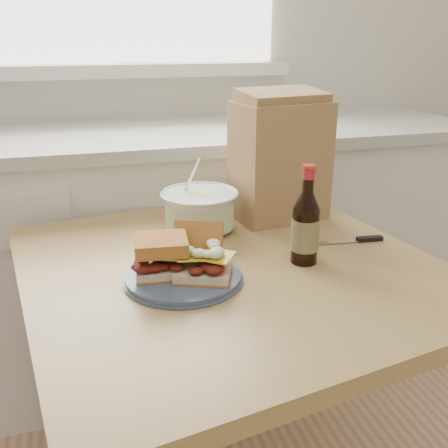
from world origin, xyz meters
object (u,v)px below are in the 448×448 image
object	(u,v)px
plate	(183,277)
paper_bag	(280,161)
coleslaw_bowl	(200,212)
beer_bottle	(305,227)
dining_table	(230,305)

from	to	relation	value
plate	paper_bag	size ratio (longest dim) A/B	0.76
plate	coleslaw_bowl	bearing A→B (deg)	69.69
plate	paper_bag	xyz separation A→B (m)	(0.34, 0.32, 0.15)
beer_bottle	paper_bag	bearing A→B (deg)	85.58
dining_table	beer_bottle	world-z (taller)	beer_bottle
plate	coleslaw_bowl	distance (m)	0.30
dining_table	coleslaw_bowl	size ratio (longest dim) A/B	5.07
beer_bottle	paper_bag	xyz separation A→B (m)	(0.06, 0.31, 0.08)
plate	coleslaw_bowl	xyz separation A→B (m)	(0.10, 0.27, 0.05)
coleslaw_bowl	paper_bag	size ratio (longest dim) A/B	0.63
dining_table	plate	xyz separation A→B (m)	(-0.12, -0.06, 0.12)
coleslaw_bowl	beer_bottle	bearing A→B (deg)	-54.42
plate	beer_bottle	size ratio (longest dim) A/B	1.08
dining_table	paper_bag	xyz separation A→B (m)	(0.22, 0.27, 0.27)
dining_table	beer_bottle	distance (m)	0.26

